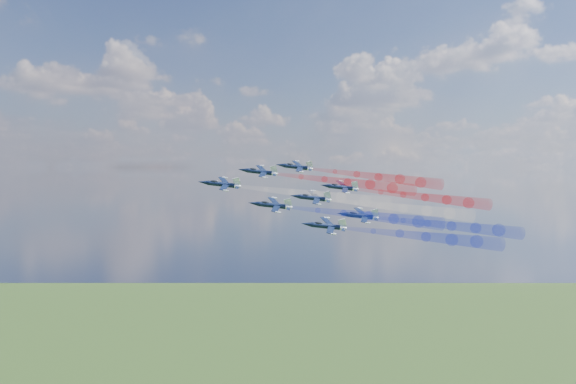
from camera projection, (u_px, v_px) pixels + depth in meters
jet_lead at (221, 184)px, 173.84m from camera, size 15.27×14.48×7.81m
trail_lead at (317, 195)px, 178.68m from camera, size 39.29×25.06×10.12m
jet_inner_left at (272, 205)px, 168.38m from camera, size 15.27×14.48×7.81m
trail_inner_left at (369, 216)px, 173.22m from camera, size 39.29×25.06×10.12m
jet_inner_right at (260, 172)px, 186.48m from camera, size 15.27×14.48×7.81m
trail_inner_right at (348, 182)px, 191.32m from camera, size 39.29×25.06×10.12m
jet_outer_left at (326, 226)px, 160.21m from camera, size 15.27×14.48×7.81m
trail_outer_left at (426, 236)px, 165.04m from camera, size 39.29×25.06×10.12m
jet_center_third at (313, 198)px, 177.47m from camera, size 15.27×14.48×7.81m
trail_center_third at (403, 208)px, 182.30m from camera, size 39.29×25.06×10.12m
jet_outer_right at (296, 167)px, 196.94m from camera, size 15.27×14.48×7.81m
trail_outer_right at (378, 177)px, 201.78m from camera, size 39.29×25.06×10.12m
jet_rear_left at (360, 216)px, 172.89m from camera, size 15.27×14.48×7.81m
trail_rear_left at (452, 226)px, 177.73m from camera, size 39.29×25.06×10.12m
jet_rear_right at (341, 187)px, 190.21m from camera, size 15.27×14.48×7.81m
trail_rear_right at (425, 197)px, 195.05m from camera, size 39.29×25.06×10.12m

